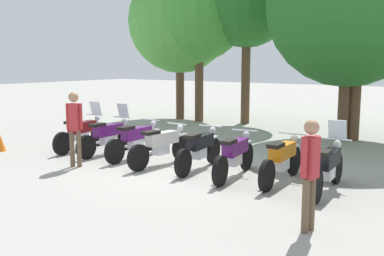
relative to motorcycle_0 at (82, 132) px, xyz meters
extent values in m
plane|color=#9E9B93|center=(3.59, -0.12, -0.52)|extent=(80.00, 80.00, 0.00)
cylinder|color=black|center=(-0.08, 0.73, -0.20)|extent=(0.18, 0.65, 0.64)
cylinder|color=black|center=(0.10, -0.81, -0.20)|extent=(0.18, 0.65, 0.64)
cube|color=silver|center=(-0.08, 0.73, 0.14)|extent=(0.16, 0.37, 0.04)
cube|color=maroon|center=(0.00, 0.01, 0.15)|extent=(0.37, 0.97, 0.30)
cube|color=silver|center=(0.01, -0.04, -0.12)|extent=(0.27, 0.42, 0.24)
cube|color=black|center=(0.05, -0.39, 0.34)|extent=(0.29, 0.47, 0.08)
cylinder|color=silver|center=(-0.07, 0.64, 0.12)|extent=(0.08, 0.23, 0.64)
cylinder|color=silver|center=(-0.06, 0.55, 0.45)|extent=(0.62, 0.11, 0.04)
sphere|color=silver|center=(-0.08, 0.68, 0.33)|extent=(0.18, 0.18, 0.16)
cylinder|color=silver|center=(-0.12, -0.36, -0.18)|extent=(0.15, 0.70, 0.07)
cube|color=silver|center=(-0.07, 0.61, 0.65)|extent=(0.37, 0.17, 0.39)
cylinder|color=black|center=(1.03, 0.75, -0.20)|extent=(0.10, 0.64, 0.64)
cylinder|color=black|center=(1.04, -0.80, -0.20)|extent=(0.10, 0.64, 0.64)
cube|color=silver|center=(1.03, 0.75, 0.14)|extent=(0.12, 0.36, 0.04)
cube|color=#59196B|center=(1.03, 0.02, 0.15)|extent=(0.27, 0.95, 0.30)
cube|color=silver|center=(1.03, -0.03, -0.12)|extent=(0.22, 0.40, 0.24)
cube|color=black|center=(1.03, -0.38, 0.34)|extent=(0.24, 0.44, 0.08)
cylinder|color=silver|center=(1.03, 0.66, 0.12)|extent=(0.05, 0.23, 0.64)
cylinder|color=silver|center=(1.03, 0.57, 0.45)|extent=(0.62, 0.04, 0.04)
sphere|color=silver|center=(1.03, 0.70, 0.33)|extent=(0.16, 0.16, 0.16)
cylinder|color=silver|center=(0.87, -0.33, -0.18)|extent=(0.07, 0.70, 0.07)
cube|color=silver|center=(1.03, 0.63, 0.65)|extent=(0.36, 0.13, 0.39)
cylinder|color=black|center=(2.06, 0.76, -0.20)|extent=(0.10, 0.64, 0.64)
cylinder|color=black|center=(2.05, -0.79, -0.20)|extent=(0.10, 0.64, 0.64)
cube|color=silver|center=(2.06, 0.76, 0.14)|extent=(0.12, 0.36, 0.04)
cube|color=#59196B|center=(2.06, 0.04, 0.15)|extent=(0.27, 0.95, 0.30)
cube|color=silver|center=(2.06, -0.01, -0.12)|extent=(0.22, 0.40, 0.24)
cube|color=black|center=(2.05, -0.36, 0.34)|extent=(0.24, 0.44, 0.08)
cylinder|color=silver|center=(2.06, 0.67, 0.12)|extent=(0.05, 0.23, 0.64)
cylinder|color=silver|center=(2.06, 0.58, 0.45)|extent=(0.62, 0.04, 0.04)
sphere|color=silver|center=(2.06, 0.71, 0.33)|extent=(0.16, 0.16, 0.16)
cylinder|color=silver|center=(1.89, -0.31, -0.18)|extent=(0.07, 0.70, 0.07)
cylinder|color=black|center=(3.14, 0.55, -0.20)|extent=(0.15, 0.65, 0.64)
cylinder|color=black|center=(3.02, -1.00, -0.20)|extent=(0.15, 0.65, 0.64)
cube|color=silver|center=(3.14, 0.55, 0.14)|extent=(0.15, 0.37, 0.04)
cube|color=silver|center=(3.08, -0.18, 0.15)|extent=(0.34, 0.97, 0.30)
cube|color=silver|center=(3.08, -0.23, -0.12)|extent=(0.25, 0.42, 0.24)
cube|color=black|center=(3.05, -0.58, 0.34)|extent=(0.28, 0.46, 0.08)
cylinder|color=silver|center=(3.14, 0.46, 0.12)|extent=(0.07, 0.23, 0.64)
cylinder|color=silver|center=(3.13, 0.37, 0.45)|extent=(0.62, 0.09, 0.04)
sphere|color=silver|center=(3.14, 0.50, 0.33)|extent=(0.17, 0.17, 0.16)
cylinder|color=silver|center=(2.89, -0.51, -0.18)|extent=(0.13, 0.70, 0.07)
cylinder|color=black|center=(4.02, 0.70, -0.20)|extent=(0.17, 0.65, 0.64)
cylinder|color=black|center=(4.19, -0.84, -0.20)|extent=(0.17, 0.65, 0.64)
cube|color=silver|center=(4.02, 0.70, 0.14)|extent=(0.16, 0.37, 0.04)
cube|color=black|center=(4.10, -0.02, 0.15)|extent=(0.36, 0.97, 0.30)
cube|color=silver|center=(4.10, -0.07, -0.12)|extent=(0.26, 0.42, 0.24)
cube|color=black|center=(4.14, -0.42, 0.34)|extent=(0.29, 0.46, 0.08)
cylinder|color=silver|center=(4.03, 0.61, 0.12)|extent=(0.07, 0.23, 0.64)
cylinder|color=silver|center=(4.04, 0.52, 0.45)|extent=(0.62, 0.10, 0.04)
sphere|color=silver|center=(4.02, 0.65, 0.33)|extent=(0.18, 0.18, 0.16)
cylinder|color=silver|center=(3.98, -0.39, -0.18)|extent=(0.15, 0.70, 0.07)
cylinder|color=black|center=(5.03, 0.55, -0.20)|extent=(0.18, 0.65, 0.64)
cylinder|color=black|center=(5.22, -0.98, -0.20)|extent=(0.18, 0.65, 0.64)
cube|color=silver|center=(5.03, 0.55, 0.14)|extent=(0.16, 0.37, 0.04)
cube|color=#59196B|center=(5.12, -0.17, 0.15)|extent=(0.37, 0.97, 0.30)
cube|color=silver|center=(5.13, -0.22, -0.12)|extent=(0.27, 0.42, 0.24)
cube|color=black|center=(5.17, -0.56, 0.34)|extent=(0.29, 0.47, 0.08)
cylinder|color=silver|center=(5.04, 0.46, 0.12)|extent=(0.08, 0.23, 0.64)
cylinder|color=silver|center=(5.06, 0.38, 0.45)|extent=(0.62, 0.11, 0.04)
sphere|color=silver|center=(5.04, 0.50, 0.33)|extent=(0.18, 0.18, 0.16)
cylinder|color=silver|center=(5.00, -0.53, -0.18)|extent=(0.15, 0.70, 0.07)
cylinder|color=black|center=(6.13, 0.75, -0.20)|extent=(0.12, 0.64, 0.64)
cylinder|color=black|center=(6.17, -0.80, -0.20)|extent=(0.12, 0.64, 0.64)
cube|color=silver|center=(6.13, 0.75, 0.14)|extent=(0.13, 0.36, 0.04)
cube|color=orange|center=(6.15, 0.02, 0.15)|extent=(0.29, 0.96, 0.30)
cube|color=silver|center=(6.15, -0.03, -0.12)|extent=(0.23, 0.41, 0.24)
cube|color=black|center=(6.16, -0.38, 0.34)|extent=(0.25, 0.45, 0.08)
cylinder|color=silver|center=(6.13, 0.66, 0.12)|extent=(0.06, 0.23, 0.64)
cylinder|color=silver|center=(6.13, 0.57, 0.45)|extent=(0.62, 0.05, 0.04)
sphere|color=silver|center=(6.13, 0.70, 0.33)|extent=(0.16, 0.16, 0.16)
cylinder|color=silver|center=(6.00, -0.33, -0.18)|extent=(0.09, 0.70, 0.07)
cylinder|color=black|center=(7.13, 0.57, -0.20)|extent=(0.13, 0.64, 0.64)
cylinder|color=black|center=(7.21, -0.98, -0.20)|extent=(0.13, 0.64, 0.64)
cube|color=silver|center=(7.13, 0.57, 0.14)|extent=(0.14, 0.37, 0.04)
cube|color=black|center=(7.17, -0.16, 0.15)|extent=(0.31, 0.96, 0.30)
cube|color=silver|center=(7.17, -0.21, -0.12)|extent=(0.24, 0.41, 0.24)
cube|color=black|center=(7.19, -0.55, 0.34)|extent=(0.26, 0.45, 0.08)
cylinder|color=silver|center=(7.14, 0.48, 0.12)|extent=(0.06, 0.23, 0.64)
cylinder|color=silver|center=(7.14, 0.39, 0.45)|extent=(0.62, 0.07, 0.04)
sphere|color=silver|center=(7.14, 0.52, 0.33)|extent=(0.17, 0.17, 0.16)
cylinder|color=silver|center=(7.03, -0.51, -0.18)|extent=(0.11, 0.70, 0.07)
cube|color=silver|center=(7.14, 0.45, 0.65)|extent=(0.37, 0.15, 0.39)
cylinder|color=brown|center=(1.53, -1.47, -0.07)|extent=(0.15, 0.15, 0.89)
cylinder|color=brown|center=(1.39, -1.56, -0.07)|extent=(0.15, 0.15, 0.89)
cube|color=#B22D33|center=(1.46, -1.52, 0.70)|extent=(0.29, 0.28, 0.66)
cylinder|color=#B22D33|center=(1.60, -1.44, 0.72)|extent=(0.11, 0.11, 0.63)
cylinder|color=#B22D33|center=(1.32, -1.60, 0.72)|extent=(0.11, 0.11, 0.63)
sphere|color=#A87A5B|center=(1.46, -1.52, 1.18)|extent=(0.33, 0.33, 0.24)
cylinder|color=brown|center=(7.54, -2.41, -0.10)|extent=(0.13, 0.13, 0.83)
cylinder|color=brown|center=(7.57, -2.25, -0.10)|extent=(0.13, 0.13, 0.83)
cube|color=#B22D33|center=(7.55, -2.33, 0.62)|extent=(0.24, 0.25, 0.62)
cylinder|color=#B22D33|center=(7.52, -2.49, 0.64)|extent=(0.09, 0.09, 0.59)
cylinder|color=#B22D33|center=(7.58, -2.17, 0.64)|extent=(0.09, 0.09, 0.59)
sphere|color=#A87A5B|center=(7.55, -2.33, 1.07)|extent=(0.26, 0.26, 0.22)
cylinder|color=brown|center=(-1.73, 7.23, 0.83)|extent=(0.36, 0.36, 2.70)
sphere|color=#4C9E3D|center=(-1.73, 7.23, 3.75)|extent=(4.46, 4.46, 4.46)
cylinder|color=brown|center=(-0.58, 7.02, 1.05)|extent=(0.36, 0.36, 3.14)
sphere|color=#3D8E33|center=(-0.58, 7.02, 3.98)|extent=(3.88, 3.88, 3.88)
cylinder|color=brown|center=(1.31, 7.62, 1.30)|extent=(0.36, 0.36, 3.64)
sphere|color=#236623|center=(1.31, 7.62, 4.42)|extent=(3.70, 3.70, 3.70)
cylinder|color=brown|center=(5.79, 5.82, 0.73)|extent=(0.36, 0.36, 2.50)
sphere|color=#236623|center=(5.79, 5.82, 3.79)|extent=(5.16, 5.16, 5.16)
cylinder|color=brown|center=(6.08, 6.02, 0.94)|extent=(0.36, 0.36, 2.92)
cone|color=orange|center=(-1.81, -1.47, -0.24)|extent=(0.32, 0.32, 0.55)
camera|label=1|loc=(9.67, -8.52, 2.02)|focal=40.97mm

